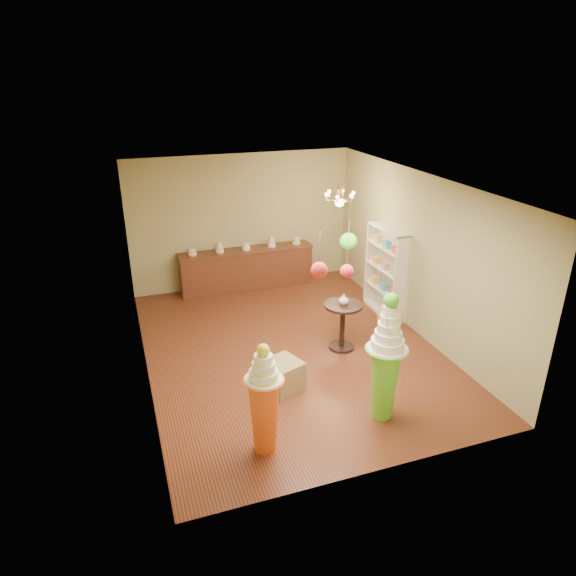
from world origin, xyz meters
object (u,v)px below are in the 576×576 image
object	(u,v)px
pedestal_green	(385,368)
round_table	(343,320)
sideboard	(247,268)
pedestal_orange	(264,407)

from	to	relation	value
pedestal_green	round_table	world-z (taller)	pedestal_green
pedestal_green	sideboard	distance (m)	5.29
pedestal_orange	sideboard	size ratio (longest dim) A/B	0.52
pedestal_orange	round_table	distance (m)	2.97
sideboard	pedestal_green	bearing A→B (deg)	-83.33
pedestal_green	pedestal_orange	bearing A→B (deg)	-176.16
pedestal_green	pedestal_orange	size ratio (longest dim) A/B	1.23
pedestal_green	sideboard	xyz separation A→B (m)	(-0.61, 5.24, -0.33)
sideboard	round_table	world-z (taller)	sideboard
sideboard	pedestal_orange	bearing A→B (deg)	-102.53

